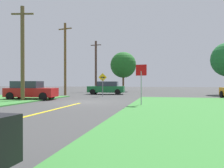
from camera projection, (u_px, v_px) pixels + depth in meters
ground_plane at (85, 102)px, 17.66m from camera, size 120.00×120.00×0.00m
lane_stripe_center at (22, 117)px, 9.85m from camera, size 0.20×14.00×0.01m
stop_sign at (141, 77)px, 14.72m from camera, size 0.70×0.16×2.65m
car_approaching_junction at (107, 88)px, 29.04m from camera, size 4.70×2.24×1.62m
parked_car_near_building at (30, 90)px, 20.08m from camera, size 4.47×2.27×1.62m
utility_pole_near at (23, 52)px, 18.45m from camera, size 1.79×0.45×7.63m
utility_pole_mid at (65, 58)px, 26.82m from camera, size 1.79×0.49×8.44m
utility_pole_far at (96, 66)px, 36.99m from camera, size 1.80×0.38×8.17m
direction_sign at (103, 82)px, 24.58m from camera, size 0.90×0.17×2.50m
oak_tree_left at (123, 65)px, 38.13m from camera, size 4.28×4.28×6.55m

